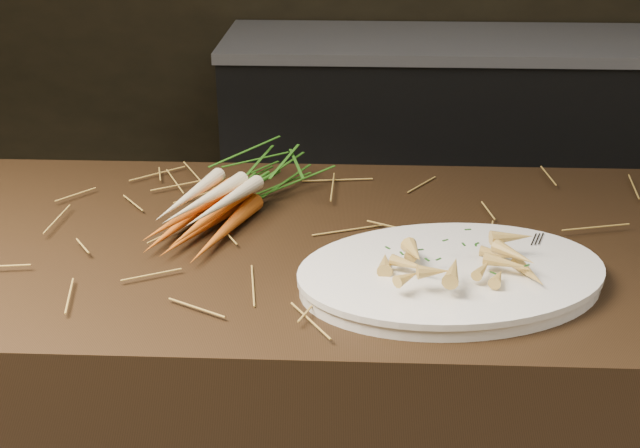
# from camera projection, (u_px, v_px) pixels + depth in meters

# --- Properties ---
(back_counter) EXTENTS (1.82, 0.62, 0.84)m
(back_counter) POSITION_uv_depth(u_px,v_px,m) (455.00, 142.00, 3.22)
(back_counter) COLOR black
(back_counter) RESTS_ON ground
(straw_bedding) EXTENTS (1.40, 0.60, 0.02)m
(straw_bedding) POSITION_uv_depth(u_px,v_px,m) (417.00, 236.00, 1.32)
(straw_bedding) COLOR olive
(straw_bedding) RESTS_ON main_counter
(root_veg_bunch) EXTENTS (0.29, 0.47, 0.09)m
(root_veg_bunch) POSITION_uv_depth(u_px,v_px,m) (242.00, 185.00, 1.43)
(root_veg_bunch) COLOR #C4631C
(root_veg_bunch) RESTS_ON main_counter
(serving_platter) EXTENTS (0.51, 0.39, 0.02)m
(serving_platter) POSITION_uv_depth(u_px,v_px,m) (451.00, 278.00, 1.19)
(serving_platter) COLOR white
(serving_platter) RESTS_ON main_counter
(roasted_veg_heap) EXTENTS (0.25, 0.20, 0.05)m
(roasted_veg_heap) POSITION_uv_depth(u_px,v_px,m) (453.00, 256.00, 1.17)
(roasted_veg_heap) COLOR #B58637
(roasted_veg_heap) RESTS_ON serving_platter
(serving_fork) EXTENTS (0.08, 0.17, 0.00)m
(serving_fork) POSITION_uv_depth(u_px,v_px,m) (561.00, 267.00, 1.19)
(serving_fork) COLOR silver
(serving_fork) RESTS_ON serving_platter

